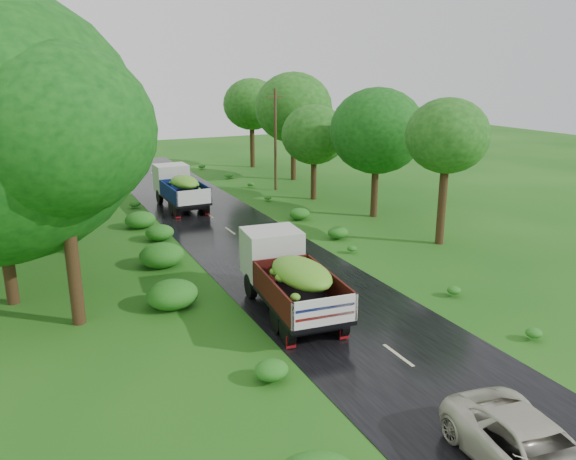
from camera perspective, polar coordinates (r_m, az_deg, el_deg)
ground at (r=18.96m, az=11.13°, el=-12.41°), size 120.00×120.00×0.00m
road at (r=22.72m, az=3.63°, el=-7.11°), size 6.50×80.00×0.02m
road_lines at (r=23.52m, az=2.44°, el=-6.22°), size 0.12×69.60×0.00m
truck_near at (r=21.19m, az=-0.01°, el=-4.41°), size 2.86×6.60×2.70m
truck_far at (r=37.88m, az=-11.01°, el=4.43°), size 2.30×6.24×2.61m
car at (r=14.54m, az=23.76°, el=-20.12°), size 2.82×5.02×1.33m
utility_pole at (r=42.41m, az=-1.29°, el=9.25°), size 1.32×0.21×7.55m
trees_left at (r=34.18m, az=-26.26°, el=10.83°), size 7.31×32.96×9.40m
trees_right at (r=41.08m, az=3.08°, el=11.14°), size 5.17×29.63×7.49m
shrubs at (r=30.31m, az=-4.62°, el=-0.43°), size 11.90×44.00×0.70m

